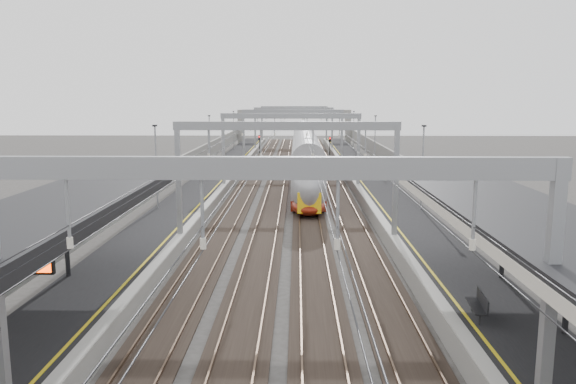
{
  "coord_description": "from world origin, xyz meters",
  "views": [
    {
      "loc": [
        0.6,
        -10.15,
        8.82
      ],
      "look_at": [
        0.0,
        26.3,
        2.82
      ],
      "focal_mm": 35.0,
      "sensor_mm": 36.0,
      "label": 1
    }
  ],
  "objects_px": {
    "train": "(305,158)",
    "signal_green": "(259,142)",
    "bench": "(479,303)",
    "overbridge": "(294,118)"
  },
  "relations": [
    {
      "from": "train",
      "to": "signal_green",
      "type": "xyz_separation_m",
      "value": [
        -6.7,
        21.74,
        0.25
      ]
    },
    {
      "from": "train",
      "to": "bench",
      "type": "height_order",
      "value": "train"
    },
    {
      "from": "overbridge",
      "to": "train",
      "type": "bearing_deg",
      "value": -88.13
    },
    {
      "from": "overbridge",
      "to": "bench",
      "type": "bearing_deg",
      "value": -85.45
    },
    {
      "from": "bench",
      "to": "signal_green",
      "type": "distance_m",
      "value": 67.62
    },
    {
      "from": "overbridge",
      "to": "bench",
      "type": "xyz_separation_m",
      "value": [
        7.21,
        -90.69,
        -3.76
      ]
    },
    {
      "from": "signal_green",
      "to": "train",
      "type": "bearing_deg",
      "value": -72.87
    },
    {
      "from": "overbridge",
      "to": "signal_green",
      "type": "distance_m",
      "value": 24.95
    },
    {
      "from": "train",
      "to": "signal_green",
      "type": "distance_m",
      "value": 22.75
    },
    {
      "from": "train",
      "to": "bench",
      "type": "bearing_deg",
      "value": -82.72
    }
  ]
}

